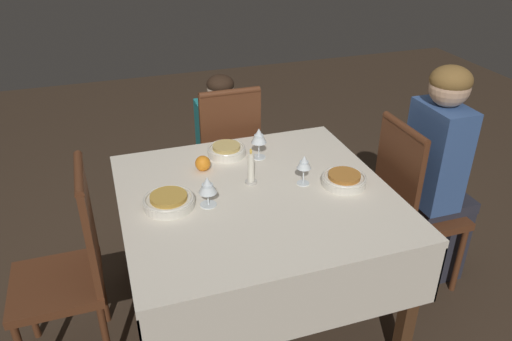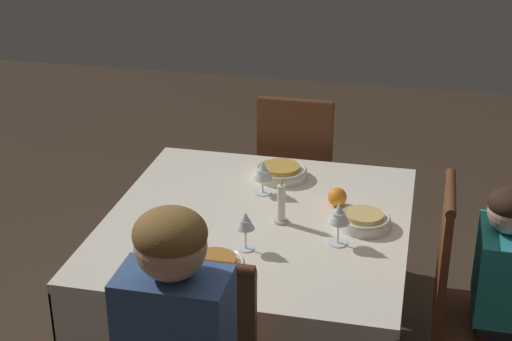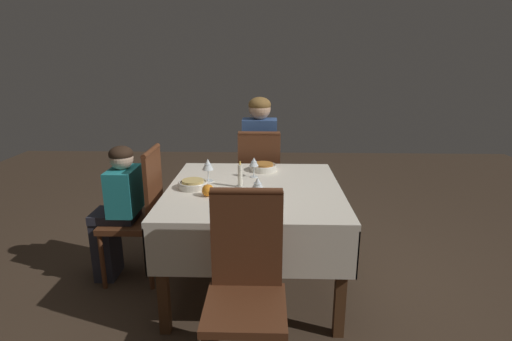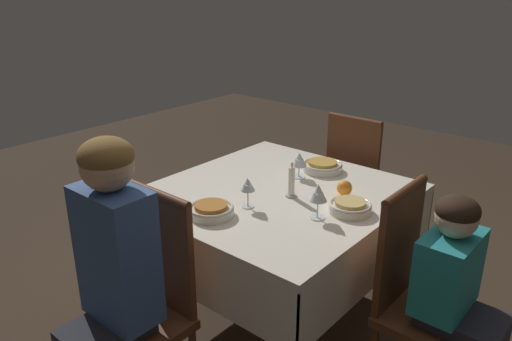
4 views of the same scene
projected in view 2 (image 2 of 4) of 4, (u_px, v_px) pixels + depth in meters
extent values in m
cube|color=silver|center=(257.00, 223.00, 3.00)|extent=(1.20, 1.15, 0.04)
cube|color=silver|center=(120.00, 243.00, 3.18)|extent=(1.20, 0.01, 0.28)
cube|color=silver|center=(405.00, 276.00, 2.95)|extent=(1.20, 0.01, 0.28)
cube|color=silver|center=(286.00, 194.00, 3.59)|extent=(0.01, 1.15, 0.28)
cube|color=#4C2D19|center=(179.00, 228.00, 3.72)|extent=(0.06, 0.06, 0.69)
cube|color=#4C2D19|center=(392.00, 251.00, 3.52)|extent=(0.06, 0.06, 0.69)
cube|color=#562D19|center=(199.00, 336.00, 2.36)|extent=(0.03, 0.35, 0.50)
cylinder|color=#562D19|center=(196.00, 265.00, 2.25)|extent=(0.04, 0.35, 0.04)
cube|color=#562D19|center=(486.00, 325.00, 2.86)|extent=(0.38, 0.38, 0.04)
cube|color=#562D19|center=(444.00, 256.00, 2.79)|extent=(0.35, 0.03, 0.50)
cylinder|color=#562D19|center=(451.00, 193.00, 2.69)|extent=(0.35, 0.04, 0.04)
cube|color=#562D19|center=(300.00, 189.00, 3.91)|extent=(0.38, 0.38, 0.04)
cube|color=#562D19|center=(294.00, 153.00, 3.64)|extent=(0.03, 0.35, 0.50)
cylinder|color=#562D19|center=(295.00, 102.00, 3.54)|extent=(0.04, 0.35, 0.04)
cylinder|color=#562D19|center=(335.00, 217.00, 4.12)|extent=(0.03, 0.03, 0.41)
cylinder|color=#562D19|center=(273.00, 211.00, 4.19)|extent=(0.03, 0.03, 0.41)
cylinder|color=#562D19|center=(326.00, 248.00, 3.82)|extent=(0.03, 0.03, 0.41)
cylinder|color=#562D19|center=(260.00, 241.00, 3.89)|extent=(0.03, 0.03, 0.41)
sphere|color=#D6A884|center=(171.00, 245.00, 2.00)|extent=(0.19, 0.19, 0.19)
ellipsoid|color=brown|center=(170.00, 234.00, 1.98)|extent=(0.19, 0.19, 0.13)
cube|color=teal|center=(502.00, 270.00, 2.76)|extent=(0.30, 0.18, 0.31)
sphere|color=beige|center=(511.00, 211.00, 2.67)|extent=(0.16, 0.16, 0.16)
ellipsoid|color=black|center=(512.00, 204.00, 2.65)|extent=(0.16, 0.16, 0.11)
cylinder|color=silver|center=(214.00, 268.00, 2.63)|extent=(0.21, 0.21, 0.04)
torus|color=silver|center=(214.00, 262.00, 2.62)|extent=(0.20, 0.20, 0.01)
cylinder|color=#B2702D|center=(214.00, 261.00, 2.62)|extent=(0.15, 0.15, 0.02)
cylinder|color=white|center=(246.00, 248.00, 2.78)|extent=(0.06, 0.06, 0.00)
cylinder|color=white|center=(246.00, 238.00, 2.76)|extent=(0.01, 0.01, 0.08)
cone|color=white|center=(245.00, 220.00, 2.73)|extent=(0.07, 0.07, 0.06)
cylinder|color=white|center=(245.00, 224.00, 2.74)|extent=(0.04, 0.04, 0.03)
cylinder|color=silver|center=(364.00, 222.00, 2.92)|extent=(0.20, 0.20, 0.04)
torus|color=silver|center=(365.00, 217.00, 2.92)|extent=(0.19, 0.19, 0.01)
cylinder|color=tan|center=(365.00, 216.00, 2.91)|extent=(0.14, 0.14, 0.02)
cylinder|color=white|center=(338.00, 243.00, 2.82)|extent=(0.07, 0.07, 0.00)
cylinder|color=white|center=(338.00, 233.00, 2.80)|extent=(0.01, 0.01, 0.08)
cone|color=white|center=(339.00, 213.00, 2.77)|extent=(0.08, 0.08, 0.08)
cylinder|color=white|center=(339.00, 217.00, 2.77)|extent=(0.05, 0.05, 0.03)
cylinder|color=silver|center=(281.00, 174.00, 3.33)|extent=(0.22, 0.22, 0.04)
torus|color=silver|center=(281.00, 169.00, 3.32)|extent=(0.22, 0.22, 0.01)
cylinder|color=gold|center=(281.00, 168.00, 3.31)|extent=(0.16, 0.16, 0.02)
cylinder|color=white|center=(263.00, 192.00, 3.20)|extent=(0.07, 0.07, 0.00)
cylinder|color=white|center=(263.00, 185.00, 3.18)|extent=(0.01, 0.01, 0.06)
cone|color=white|center=(263.00, 170.00, 3.16)|extent=(0.08, 0.08, 0.08)
cylinder|color=white|center=(263.00, 173.00, 3.16)|extent=(0.05, 0.05, 0.03)
cylinder|color=beige|center=(281.00, 221.00, 2.96)|extent=(0.06, 0.06, 0.01)
cylinder|color=white|center=(281.00, 203.00, 2.93)|extent=(0.03, 0.03, 0.14)
ellipsoid|color=#F9C64C|center=(282.00, 183.00, 2.90)|extent=(0.01, 0.01, 0.03)
sphere|color=orange|center=(337.00, 197.00, 3.08)|extent=(0.08, 0.08, 0.08)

